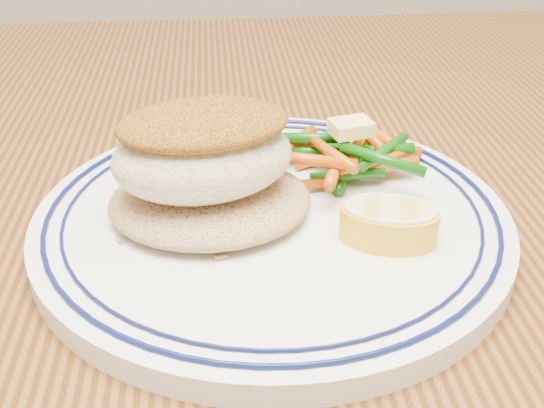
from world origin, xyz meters
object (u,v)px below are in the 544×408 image
Objects in this scene: dining_table at (233,326)px; plate at (272,219)px; vegetable_pile at (346,153)px; lemon_wedge at (389,221)px; fish_fillet at (203,149)px; rice_pilaf at (210,196)px.

dining_table is 0.11m from plate.
vegetable_pile is 0.08m from lemon_wedge.
vegetable_pile is at bearing 11.08° from dining_table.
fish_fillet is at bearing -115.26° from dining_table.
plate is 2.45× the size of fish_fillet.
lemon_wedge is at bearing -20.23° from fish_fillet.
dining_table is at bearing 67.84° from rice_pilaf.
rice_pilaf reaches higher than dining_table.
plate reaches higher than dining_table.
rice_pilaf reaches higher than plate.
fish_fillet reaches higher than lemon_wedge.
rice_pilaf is 0.10m from lemon_wedge.
lemon_wedge reaches higher than dining_table.
fish_fillet is (-0.04, 0.00, 0.05)m from plate.
fish_fillet reaches higher than rice_pilaf.
plate is 0.07m from vegetable_pile.
rice_pilaf is at bearing -154.17° from vegetable_pile.
fish_fillet is 0.11m from lemon_wedge.
rice_pilaf is 1.03× the size of fish_fillet.
rice_pilaf is at bearing 29.88° from fish_fillet.
lemon_wedge is (0.06, -0.04, 0.02)m from plate.
dining_table is at bearing -168.92° from vegetable_pile.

